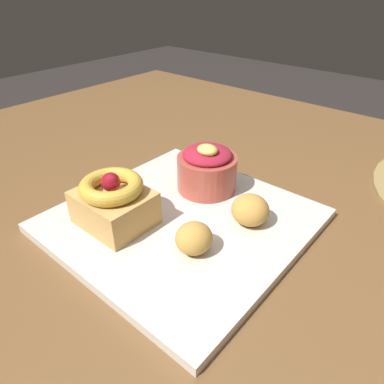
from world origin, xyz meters
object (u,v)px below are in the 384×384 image
(fritter_middle, at_px, (250,210))
(berry_ramekin, at_px, (207,169))
(front_plate, at_px, (182,220))
(cake_slice, at_px, (114,202))
(fritter_front, at_px, (194,238))

(fritter_middle, bearing_deg, berry_ramekin, 161.72)
(front_plate, distance_m, fritter_middle, 0.09)
(cake_slice, distance_m, fritter_middle, 0.17)
(front_plate, relative_size, berry_ramekin, 3.45)
(cake_slice, bearing_deg, fritter_middle, 40.16)
(fritter_middle, bearing_deg, front_plate, -147.94)
(front_plate, bearing_deg, cake_slice, -131.53)
(cake_slice, height_order, fritter_middle, cake_slice)
(berry_ramekin, relative_size, fritter_middle, 1.80)
(front_plate, bearing_deg, fritter_middle, 32.06)
(fritter_front, xyz_separation_m, fritter_middle, (0.02, 0.08, 0.00))
(cake_slice, bearing_deg, front_plate, 48.47)
(berry_ramekin, bearing_deg, front_plate, -75.31)
(front_plate, bearing_deg, berry_ramekin, 104.69)
(cake_slice, distance_m, fritter_front, 0.11)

